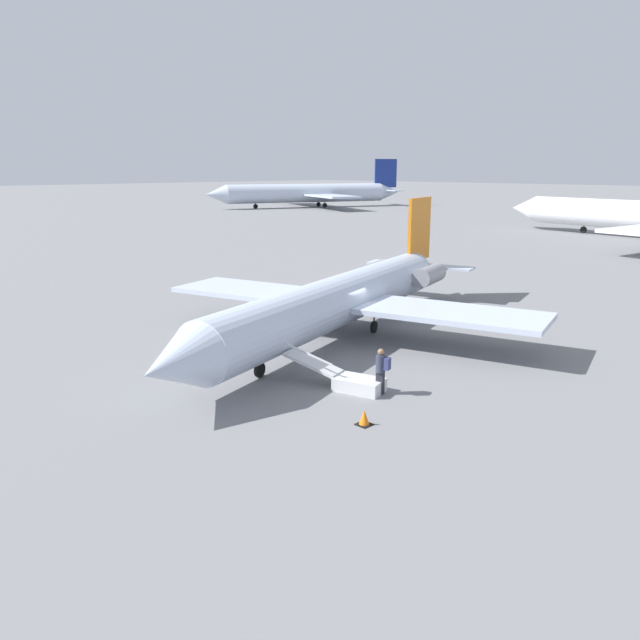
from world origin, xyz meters
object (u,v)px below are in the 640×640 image
Objects in this scene: boarding_stairs at (349,380)px; airplane_far_center at (310,193)px; passenger at (381,368)px; airplane_main at (345,298)px.

airplane_far_center is at bearing -59.11° from boarding_stairs.
passenger reaches higher than boarding_stairs.
airplane_far_center is 112.81m from boarding_stairs.
airplane_main reaches higher than passenger.
airplane_far_center is 24.31× the size of passenger.
passenger is (5.15, 6.69, -0.91)m from airplane_main.
airplane_far_center is at bearing -58.54° from passenger.
boarding_stairs is (5.59, 5.52, -1.54)m from airplane_main.
boarding_stairs is (77.01, 82.40, -2.65)m from airplane_far_center.
airplane_far_center is (-71.41, -76.89, 1.11)m from airplane_main.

